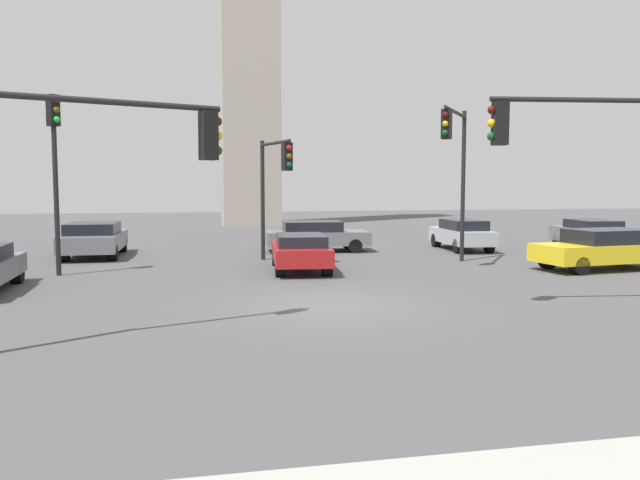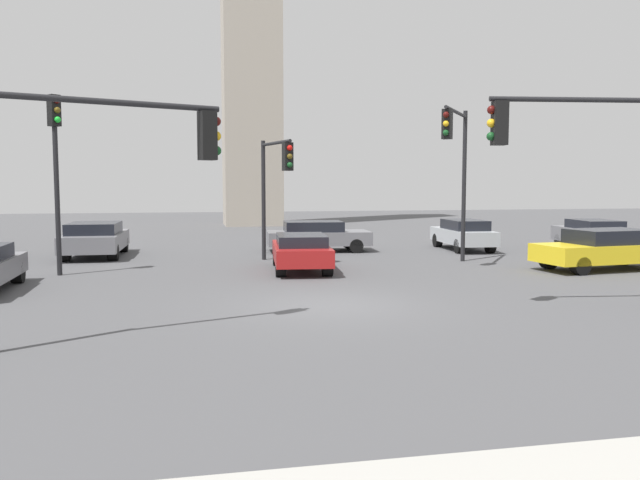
{
  "view_description": "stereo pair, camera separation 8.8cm",
  "coord_description": "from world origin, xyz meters",
  "px_view_note": "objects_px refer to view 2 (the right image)",
  "views": [
    {
      "loc": [
        -3.42,
        -15.08,
        2.97
      ],
      "look_at": [
        0.27,
        2.6,
        1.39
      ],
      "focal_mm": 35.65,
      "sensor_mm": 36.0,
      "label": 1
    },
    {
      "loc": [
        -3.34,
        -15.1,
        2.97
      ],
      "look_at": [
        0.27,
        2.6,
        1.39
      ],
      "focal_mm": 35.65,
      "sensor_mm": 36.0,
      "label": 2
    }
  ],
  "objects_px": {
    "traffic_light_2": "(109,158)",
    "traffic_light_4": "(457,153)",
    "traffic_light_1": "(580,152)",
    "car_5": "(463,234)",
    "traffic_light_3": "(276,174)",
    "car_3": "(592,234)",
    "car_4": "(301,251)",
    "car_7": "(317,235)",
    "car_1": "(95,238)",
    "traffic_light_0": "(56,152)",
    "car_0": "(605,249)"
  },
  "relations": [
    {
      "from": "traffic_light_3",
      "to": "car_7",
      "type": "xyz_separation_m",
      "value": [
        2.36,
        3.89,
        -2.64
      ]
    },
    {
      "from": "traffic_light_4",
      "to": "car_4",
      "type": "bearing_deg",
      "value": -52.37
    },
    {
      "from": "traffic_light_3",
      "to": "car_5",
      "type": "bearing_deg",
      "value": 95.41
    },
    {
      "from": "traffic_light_0",
      "to": "traffic_light_4",
      "type": "xyz_separation_m",
      "value": [
        13.72,
        -0.25,
        0.09
      ]
    },
    {
      "from": "traffic_light_1",
      "to": "traffic_light_4",
      "type": "xyz_separation_m",
      "value": [
        0.58,
        8.33,
        0.39
      ]
    },
    {
      "from": "traffic_light_3",
      "to": "car_7",
      "type": "distance_m",
      "value": 5.26
    },
    {
      "from": "traffic_light_0",
      "to": "traffic_light_4",
      "type": "bearing_deg",
      "value": 48.06
    },
    {
      "from": "traffic_light_3",
      "to": "traffic_light_4",
      "type": "xyz_separation_m",
      "value": [
        6.34,
        -2.01,
        0.76
      ]
    },
    {
      "from": "traffic_light_4",
      "to": "car_7",
      "type": "bearing_deg",
      "value": -110.78
    },
    {
      "from": "car_4",
      "to": "car_7",
      "type": "height_order",
      "value": "car_7"
    },
    {
      "from": "traffic_light_1",
      "to": "car_7",
      "type": "relative_size",
      "value": 1.1
    },
    {
      "from": "car_5",
      "to": "car_4",
      "type": "bearing_deg",
      "value": 125.87
    },
    {
      "from": "traffic_light_2",
      "to": "car_1",
      "type": "height_order",
      "value": "traffic_light_2"
    },
    {
      "from": "traffic_light_1",
      "to": "car_1",
      "type": "relative_size",
      "value": 1.06
    },
    {
      "from": "traffic_light_1",
      "to": "car_3",
      "type": "xyz_separation_m",
      "value": [
        9.1,
        12.5,
        -3.0
      ]
    },
    {
      "from": "traffic_light_1",
      "to": "traffic_light_0",
      "type": "bearing_deg",
      "value": -25.95
    },
    {
      "from": "car_4",
      "to": "car_1",
      "type": "bearing_deg",
      "value": 57.62
    },
    {
      "from": "traffic_light_1",
      "to": "traffic_light_3",
      "type": "bearing_deg",
      "value": -53.69
    },
    {
      "from": "traffic_light_0",
      "to": "car_7",
      "type": "height_order",
      "value": "traffic_light_0"
    },
    {
      "from": "traffic_light_4",
      "to": "car_0",
      "type": "xyz_separation_m",
      "value": [
        4.64,
        -2.13,
        -3.37
      ]
    },
    {
      "from": "traffic_light_3",
      "to": "car_1",
      "type": "xyz_separation_m",
      "value": [
        -7.01,
        3.67,
        -2.6
      ]
    },
    {
      "from": "traffic_light_3",
      "to": "car_3",
      "type": "distance_m",
      "value": 15.25
    },
    {
      "from": "car_4",
      "to": "car_5",
      "type": "relative_size",
      "value": 1.02
    },
    {
      "from": "traffic_light_3",
      "to": "car_1",
      "type": "bearing_deg",
      "value": -131.54
    },
    {
      "from": "traffic_light_0",
      "to": "car_7",
      "type": "bearing_deg",
      "value": 79.25
    },
    {
      "from": "traffic_light_2",
      "to": "traffic_light_4",
      "type": "distance_m",
      "value": 14.23
    },
    {
      "from": "car_7",
      "to": "traffic_light_2",
      "type": "bearing_deg",
      "value": -111.42
    },
    {
      "from": "traffic_light_3",
      "to": "car_0",
      "type": "height_order",
      "value": "traffic_light_3"
    },
    {
      "from": "car_4",
      "to": "traffic_light_4",
      "type": "bearing_deg",
      "value": -81.96
    },
    {
      "from": "car_4",
      "to": "car_5",
      "type": "height_order",
      "value": "car_5"
    },
    {
      "from": "car_1",
      "to": "car_5",
      "type": "distance_m",
      "value": 16.02
    },
    {
      "from": "traffic_light_2",
      "to": "traffic_light_3",
      "type": "bearing_deg",
      "value": 46.84
    },
    {
      "from": "traffic_light_0",
      "to": "car_4",
      "type": "relative_size",
      "value": 1.31
    },
    {
      "from": "traffic_light_4",
      "to": "car_3",
      "type": "distance_m",
      "value": 10.08
    },
    {
      "from": "car_1",
      "to": "car_3",
      "type": "height_order",
      "value": "car_1"
    },
    {
      "from": "traffic_light_1",
      "to": "car_7",
      "type": "height_order",
      "value": "traffic_light_1"
    },
    {
      "from": "traffic_light_0",
      "to": "traffic_light_1",
      "type": "distance_m",
      "value": 15.69
    },
    {
      "from": "traffic_light_3",
      "to": "car_4",
      "type": "relative_size",
      "value": 1.05
    },
    {
      "from": "car_3",
      "to": "car_5",
      "type": "bearing_deg",
      "value": 87.12
    },
    {
      "from": "car_4",
      "to": "car_7",
      "type": "xyz_separation_m",
      "value": [
        1.79,
        6.15,
        0.02
      ]
    },
    {
      "from": "car_3",
      "to": "car_0",
      "type": "bearing_deg",
      "value": 155.09
    },
    {
      "from": "car_3",
      "to": "car_4",
      "type": "height_order",
      "value": "car_3"
    },
    {
      "from": "car_0",
      "to": "car_7",
      "type": "height_order",
      "value": "car_0"
    },
    {
      "from": "car_3",
      "to": "car_4",
      "type": "relative_size",
      "value": 1.02
    },
    {
      "from": "traffic_light_1",
      "to": "car_5",
      "type": "bearing_deg",
      "value": -96.3
    },
    {
      "from": "traffic_light_2",
      "to": "traffic_light_4",
      "type": "xyz_separation_m",
      "value": [
        10.99,
        9.01,
        0.65
      ]
    },
    {
      "from": "traffic_light_1",
      "to": "car_1",
      "type": "xyz_separation_m",
      "value": [
        -12.77,
        14.0,
        -2.97
      ]
    },
    {
      "from": "traffic_light_3",
      "to": "traffic_light_4",
      "type": "distance_m",
      "value": 6.69
    },
    {
      "from": "car_1",
      "to": "car_3",
      "type": "distance_m",
      "value": 21.93
    },
    {
      "from": "traffic_light_4",
      "to": "car_0",
      "type": "height_order",
      "value": "traffic_light_4"
    }
  ]
}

